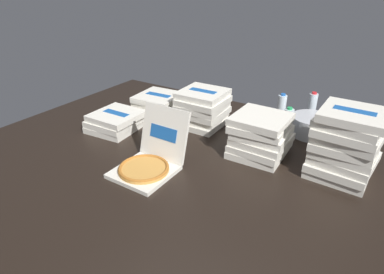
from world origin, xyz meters
name	(u,v)px	position (x,y,z in m)	size (l,w,h in m)	color
ground_plane	(191,165)	(0.00, 0.00, -0.01)	(3.20, 2.40, 0.02)	black
open_pizza_box	(150,159)	(-0.18, -0.20, 0.07)	(0.35, 0.45, 0.36)	silver
pizza_stack_left_mid	(260,136)	(0.33, 0.36, 0.14)	(0.38, 0.38, 0.29)	silver
pizza_stack_right_near	(115,121)	(-0.79, 0.11, 0.07)	(0.39, 0.38, 0.15)	silver
pizza_stack_center_far	(202,108)	(-0.26, 0.57, 0.14)	(0.38, 0.38, 0.29)	silver
pizza_stack_center_near	(346,144)	(0.84, 0.40, 0.22)	(0.39, 0.39, 0.43)	silver
pizza_stack_right_far	(158,105)	(-0.67, 0.52, 0.10)	(0.38, 0.39, 0.19)	silver
ice_bucket	(312,126)	(0.55, 0.87, 0.07)	(0.31, 0.31, 0.15)	#B7BABF
water_bottle_0	(340,117)	(0.71, 1.05, 0.12)	(0.07, 0.07, 0.25)	white
water_bottle_1	(353,127)	(0.83, 0.90, 0.12)	(0.07, 0.07, 0.25)	silver
water_bottle_2	(288,124)	(0.41, 0.70, 0.12)	(0.07, 0.07, 0.25)	white
water_bottle_3	(341,133)	(0.77, 0.75, 0.12)	(0.07, 0.07, 0.25)	silver
water_bottle_4	(312,107)	(0.47, 1.14, 0.12)	(0.07, 0.07, 0.25)	white
water_bottle_5	(281,109)	(0.27, 0.96, 0.12)	(0.07, 0.07, 0.25)	white
water_bottle_6	(344,121)	(0.75, 0.98, 0.12)	(0.07, 0.07, 0.25)	silver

